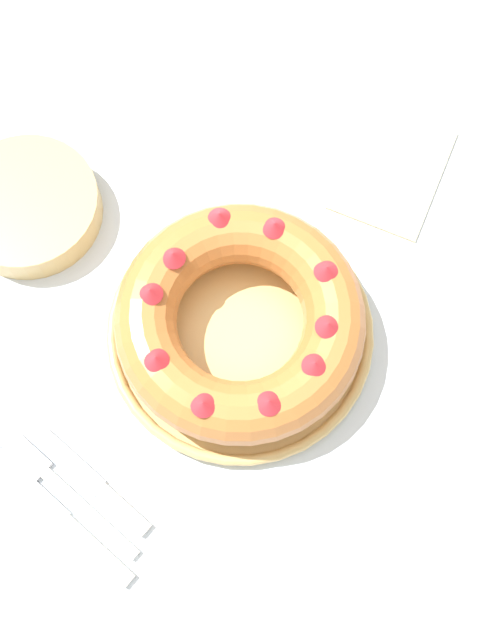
{
  "coord_description": "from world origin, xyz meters",
  "views": [
    {
      "loc": [
        -0.17,
        -0.13,
        1.56
      ],
      "look_at": [
        0.02,
        0.03,
        0.8
      ],
      "focal_mm": 42.0,
      "sensor_mm": 36.0,
      "label": 1
    }
  ],
  "objects_px": {
    "serving_knife": "(67,523)",
    "side_bowl": "(28,207)",
    "bundt_cake": "(240,320)",
    "fork": "(63,488)",
    "cake_knife": "(102,491)",
    "napkin": "(393,170)",
    "serving_dish": "(240,332)"
  },
  "relations": [
    {
      "from": "fork",
      "to": "serving_knife",
      "type": "distance_m",
      "value": 0.04
    },
    {
      "from": "side_bowl",
      "to": "serving_dish",
      "type": "bearing_deg",
      "value": -81.01
    },
    {
      "from": "side_bowl",
      "to": "napkin",
      "type": "height_order",
      "value": "side_bowl"
    },
    {
      "from": "napkin",
      "to": "serving_knife",
      "type": "bearing_deg",
      "value": 178.87
    },
    {
      "from": "fork",
      "to": "napkin",
      "type": "xyz_separation_m",
      "value": [
        0.53,
        -0.04,
        -0.0
      ]
    },
    {
      "from": "serving_dish",
      "to": "cake_knife",
      "type": "bearing_deg",
      "value": -179.77
    },
    {
      "from": "serving_dish",
      "to": "cake_knife",
      "type": "distance_m",
      "value": 0.23
    },
    {
      "from": "bundt_cake",
      "to": "fork",
      "type": "height_order",
      "value": "bundt_cake"
    },
    {
      "from": "fork",
      "to": "side_bowl",
      "type": "distance_m",
      "value": 0.33
    },
    {
      "from": "serving_knife",
      "to": "side_bowl",
      "type": "distance_m",
      "value": 0.37
    },
    {
      "from": "serving_knife",
      "to": "cake_knife",
      "type": "relative_size",
      "value": 1.3
    },
    {
      "from": "bundt_cake",
      "to": "serving_knife",
      "type": "distance_m",
      "value": 0.28
    },
    {
      "from": "fork",
      "to": "cake_knife",
      "type": "relative_size",
      "value": 1.14
    },
    {
      "from": "cake_knife",
      "to": "napkin",
      "type": "relative_size",
      "value": 0.99
    },
    {
      "from": "napkin",
      "to": "fork",
      "type": "bearing_deg",
      "value": 175.75
    },
    {
      "from": "serving_dish",
      "to": "fork",
      "type": "relative_size",
      "value": 1.64
    },
    {
      "from": "cake_knife",
      "to": "serving_dish",
      "type": "bearing_deg",
      "value": 5.59
    },
    {
      "from": "serving_dish",
      "to": "serving_knife",
      "type": "xyz_separation_m",
      "value": [
        -0.28,
        0.0,
        -0.01
      ]
    },
    {
      "from": "serving_dish",
      "to": "serving_knife",
      "type": "relative_size",
      "value": 1.44
    },
    {
      "from": "cake_knife",
      "to": "serving_knife",
      "type": "bearing_deg",
      "value": 179.58
    },
    {
      "from": "bundt_cake",
      "to": "fork",
      "type": "bearing_deg",
      "value": 172.65
    },
    {
      "from": "serving_dish",
      "to": "bundt_cake",
      "type": "bearing_deg",
      "value": -87.49
    },
    {
      "from": "serving_dish",
      "to": "side_bowl",
      "type": "bearing_deg",
      "value": 98.99
    },
    {
      "from": "cake_knife",
      "to": "side_bowl",
      "type": "relative_size",
      "value": 0.94
    },
    {
      "from": "bundt_cake",
      "to": "cake_knife",
      "type": "relative_size",
      "value": 1.68
    },
    {
      "from": "serving_knife",
      "to": "cake_knife",
      "type": "distance_m",
      "value": 0.05
    },
    {
      "from": "serving_knife",
      "to": "cake_knife",
      "type": "height_order",
      "value": "same"
    },
    {
      "from": "bundt_cake",
      "to": "fork",
      "type": "distance_m",
      "value": 0.26
    },
    {
      "from": "bundt_cake",
      "to": "cake_knife",
      "type": "height_order",
      "value": "bundt_cake"
    },
    {
      "from": "fork",
      "to": "napkin",
      "type": "distance_m",
      "value": 0.54
    },
    {
      "from": "serving_knife",
      "to": "napkin",
      "type": "bearing_deg",
      "value": -6.71
    },
    {
      "from": "fork",
      "to": "cake_knife",
      "type": "bearing_deg",
      "value": -57.42
    }
  ]
}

